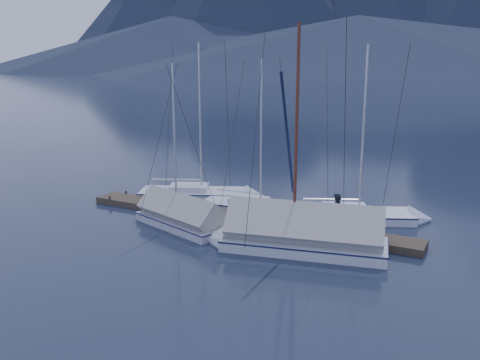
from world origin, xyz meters
name	(u,v)px	position (x,y,z in m)	size (l,w,h in m)	color
ground	(220,234)	(0.00, 0.00, 0.00)	(1000.00, 1000.00, 0.00)	black
dock	(240,220)	(0.00, 2.00, 0.11)	(18.00, 1.50, 0.54)	#382D23
mooring_posts	(231,214)	(-0.50, 2.00, 0.35)	(15.12, 1.52, 0.35)	#382D23
sailboat_open_left	(210,195)	(-3.74, 5.25, 0.17)	(7.67, 5.00, 9.88)	silver
sailboat_open_mid	(269,210)	(0.61, 4.16, 0.16)	(6.86, 2.88, 8.89)	silver
sailboat_open_right	(369,217)	(5.71, 5.34, 0.17)	(7.49, 4.92, 9.65)	white
sailboat_covered_near	(290,237)	(3.67, -0.30, 0.53)	(8.45, 4.16, 10.54)	silver
sailboat_covered_far	(175,217)	(-2.63, 0.09, 0.42)	(6.46, 3.60, 8.69)	silver
person	(338,213)	(5.12, 1.84, 1.25)	(0.67, 0.44, 1.83)	black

